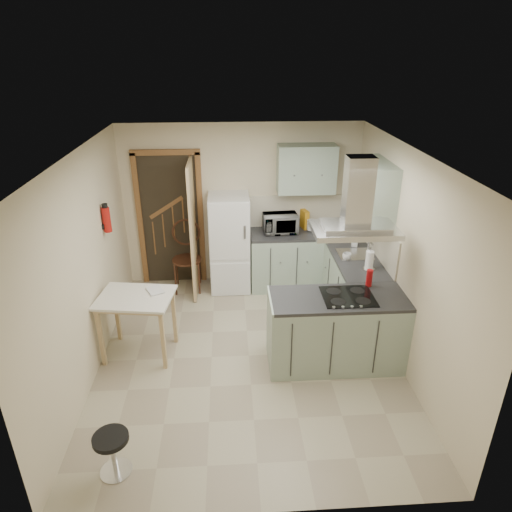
{
  "coord_description": "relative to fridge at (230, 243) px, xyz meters",
  "views": [
    {
      "loc": [
        -0.2,
        -4.6,
        3.5
      ],
      "look_at": [
        0.12,
        0.45,
        1.15
      ],
      "focal_mm": 32.0,
      "sensor_mm": 36.0,
      "label": 1
    }
  ],
  "objects": [
    {
      "name": "back_wall",
      "position": [
        0.2,
        0.3,
        0.5
      ],
      "size": [
        3.6,
        0.0,
        3.6
      ],
      "primitive_type": "plane",
      "rotation": [
        1.57,
        0.0,
        0.0
      ],
      "color": "beige",
      "rests_on": "floor"
    },
    {
      "name": "wall_cabinet_right",
      "position": [
        1.82,
        -0.95,
        1.1
      ],
      "size": [
        0.35,
        0.9,
        0.7
      ],
      "primitive_type": "cube",
      "color": "#9EB2A0",
      "rests_on": "right_wall"
    },
    {
      "name": "left_wall",
      "position": [
        -1.6,
        -1.8,
        0.5
      ],
      "size": [
        0.0,
        4.2,
        4.2
      ],
      "primitive_type": "plane",
      "rotation": [
        1.57,
        0.0,
        1.57
      ],
      "color": "beige",
      "rests_on": "floor"
    },
    {
      "name": "counter_back",
      "position": [
        0.86,
        0.0,
        -0.3
      ],
      "size": [
        1.08,
        0.6,
        0.9
      ],
      "primitive_type": "cube",
      "color": "#9EB2A0",
      "rests_on": "floor"
    },
    {
      "name": "soap_bottle",
      "position": [
        1.77,
        -0.57,
        0.24
      ],
      "size": [
        0.09,
        0.09,
        0.17
      ],
      "primitive_type": "imported",
      "rotation": [
        0.0,
        0.0,
        -0.16
      ],
      "color": "#B8B6C4",
      "rests_on": "counter_right"
    },
    {
      "name": "drop_leaf_table",
      "position": [
        -1.13,
        -1.65,
        -0.35
      ],
      "size": [
        0.95,
        0.76,
        0.81
      ],
      "primitive_type": "cube",
      "rotation": [
        0.0,
        0.0,
        -0.14
      ],
      "color": "tan",
      "rests_on": "floor"
    },
    {
      "name": "cup",
      "position": [
        1.55,
        -1.01,
        0.2
      ],
      "size": [
        0.14,
        0.14,
        0.09
      ],
      "primitive_type": "imported",
      "rotation": [
        0.0,
        0.0,
        0.23
      ],
      "color": "white",
      "rests_on": "counter_right"
    },
    {
      "name": "ceiling",
      "position": [
        0.2,
        -1.8,
        1.75
      ],
      "size": [
        4.2,
        4.2,
        0.0
      ],
      "primitive_type": "plane",
      "rotation": [
        3.14,
        0.0,
        0.0
      ],
      "color": "silver",
      "rests_on": "back_wall"
    },
    {
      "name": "wall_cabinet_back",
      "position": [
        1.15,
        0.12,
        1.1
      ],
      "size": [
        0.85,
        0.35,
        0.7
      ],
      "primitive_type": "cube",
      "color": "#9EB2A0",
      "rests_on": "back_wall"
    },
    {
      "name": "floor",
      "position": [
        0.2,
        -1.8,
        -0.75
      ],
      "size": [
        4.2,
        4.2,
        0.0
      ],
      "primitive_type": "plane",
      "color": "#B1A789",
      "rests_on": "ground"
    },
    {
      "name": "sink",
      "position": [
        1.7,
        -0.85,
        0.16
      ],
      "size": [
        0.45,
        0.4,
        0.01
      ],
      "primitive_type": "cube",
      "color": "silver",
      "rests_on": "counter_right"
    },
    {
      "name": "doorway",
      "position": [
        -0.9,
        0.27,
        0.3
      ],
      "size": [
        1.1,
        0.12,
        2.1
      ],
      "primitive_type": "cube",
      "color": "brown",
      "rests_on": "floor"
    },
    {
      "name": "extractor_hood",
      "position": [
        1.32,
        -1.98,
        0.97
      ],
      "size": [
        0.9,
        0.55,
        0.1
      ],
      "primitive_type": "cube",
      "color": "silver",
      "rests_on": "ceiling"
    },
    {
      "name": "peninsula",
      "position": [
        1.22,
        -1.98,
        -0.3
      ],
      "size": [
        1.55,
        0.65,
        0.9
      ],
      "primitive_type": "cube",
      "color": "#9EB2A0",
      "rests_on": "floor"
    },
    {
      "name": "splashback",
      "position": [
        1.16,
        0.29,
        0.4
      ],
      "size": [
        1.68,
        0.02,
        0.5
      ],
      "primitive_type": "cube",
      "color": "beige",
      "rests_on": "counter_back"
    },
    {
      "name": "stool",
      "position": [
        -1.08,
        -3.41,
        -0.54
      ],
      "size": [
        0.32,
        0.32,
        0.42
      ],
      "primitive_type": "cylinder",
      "rotation": [
        0.0,
        0.0,
        -0.03
      ],
      "color": "black",
      "rests_on": "floor"
    },
    {
      "name": "kettle",
      "position": [
        1.25,
        0.06,
        0.25
      ],
      "size": [
        0.16,
        0.16,
        0.2
      ],
      "primitive_type": "cylinder",
      "rotation": [
        0.0,
        0.0,
        -0.27
      ],
      "color": "silver",
      "rests_on": "counter_back"
    },
    {
      "name": "bentwood_chair",
      "position": [
        -0.66,
        -0.03,
        -0.25
      ],
      "size": [
        0.46,
        0.46,
        1.0
      ],
      "primitive_type": "cube",
      "rotation": [
        0.0,
        0.0,
        0.03
      ],
      "color": "#53331B",
      "rests_on": "floor"
    },
    {
      "name": "book",
      "position": [
        -0.99,
        -1.58,
        0.11
      ],
      "size": [
        0.25,
        0.28,
        0.1
      ],
      "primitive_type": "imported",
      "rotation": [
        0.0,
        0.0,
        0.45
      ],
      "color": "#983237",
      "rests_on": "drop_leaf_table"
    },
    {
      "name": "hob",
      "position": [
        1.32,
        -1.98,
        0.16
      ],
      "size": [
        0.58,
        0.5,
        0.01
      ],
      "primitive_type": "cube",
      "color": "black",
      "rests_on": "peninsula"
    },
    {
      "name": "red_bottle",
      "position": [
        1.63,
        -1.73,
        0.25
      ],
      "size": [
        0.08,
        0.08,
        0.21
      ],
      "primitive_type": "cylinder",
      "rotation": [
        0.0,
        0.0,
        0.1
      ],
      "color": "#B10F13",
      "rests_on": "peninsula"
    },
    {
      "name": "fridge",
      "position": [
        0.0,
        0.0,
        0.0
      ],
      "size": [
        0.6,
        0.6,
        1.5
      ],
      "primitive_type": "cube",
      "color": "white",
      "rests_on": "floor"
    },
    {
      "name": "right_wall",
      "position": [
        2.0,
        -1.8,
        0.5
      ],
      "size": [
        0.0,
        4.2,
        4.2
      ],
      "primitive_type": "plane",
      "rotation": [
        1.57,
        0.0,
        -1.57
      ],
      "color": "beige",
      "rests_on": "floor"
    },
    {
      "name": "paper_towel",
      "position": [
        1.76,
        -1.3,
        0.28
      ],
      "size": [
        0.1,
        0.1,
        0.26
      ],
      "primitive_type": "cylinder",
      "rotation": [
        0.0,
        0.0,
        -0.02
      ],
      "color": "white",
      "rests_on": "counter_right"
    },
    {
      "name": "fire_extinguisher",
      "position": [
        -1.54,
        -0.9,
        0.75
      ],
      "size": [
        0.1,
        0.1,
        0.32
      ],
      "primitive_type": "cylinder",
      "color": "#B2140F",
      "rests_on": "left_wall"
    },
    {
      "name": "microwave",
      "position": [
        0.78,
        0.03,
        0.29
      ],
      "size": [
        0.53,
        0.38,
        0.28
      ],
      "primitive_type": "imported",
      "rotation": [
        0.0,
        0.0,
        0.07
      ],
      "color": "black",
      "rests_on": "counter_back"
    },
    {
      "name": "counter_right",
      "position": [
        1.7,
        -0.68,
        -0.3
      ],
      "size": [
        0.6,
        1.95,
        0.9
      ],
      "primitive_type": "cube",
      "color": "#9EB2A0",
      "rests_on": "floor"
    },
    {
      "name": "cereal_box",
      "position": [
        1.17,
        0.18,
        0.29
      ],
      "size": [
        0.12,
        0.21,
        0.29
      ],
      "primitive_type": "cube",
      "rotation": [
        0.0,
        0.0,
        0.25
      ],
      "color": "#C68417",
      "rests_on": "counter_back"
    }
  ]
}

